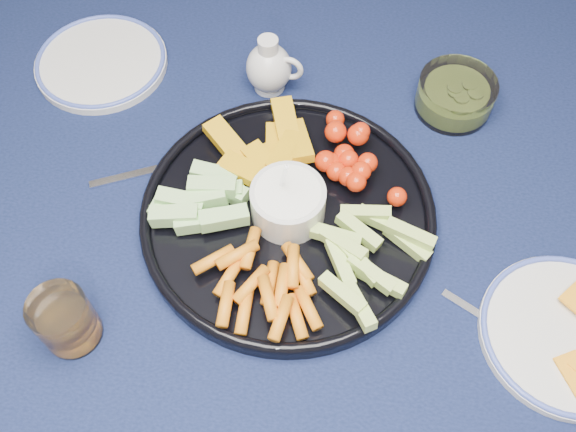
# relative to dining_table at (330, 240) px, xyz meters

# --- Properties ---
(dining_table) EXTENTS (1.67, 1.07, 0.75)m
(dining_table) POSITION_rel_dining_table_xyz_m (0.00, 0.00, 0.00)
(dining_table) COLOR #4F2C1A
(dining_table) RESTS_ON ground
(crudite_platter) EXTENTS (0.40, 0.40, 0.13)m
(crudite_platter) POSITION_rel_dining_table_xyz_m (-0.06, -0.03, 0.11)
(crudite_platter) COLOR black
(crudite_platter) RESTS_ON dining_table
(creamer_pitcher) EXTENTS (0.09, 0.07, 0.10)m
(creamer_pitcher) POSITION_rel_dining_table_xyz_m (-0.12, 0.21, 0.13)
(creamer_pitcher) COLOR silver
(creamer_pitcher) RESTS_ON dining_table
(pickle_bowl) EXTENTS (0.12, 0.12, 0.05)m
(pickle_bowl) POSITION_rel_dining_table_xyz_m (0.16, 0.21, 0.11)
(pickle_bowl) COLOR silver
(pickle_bowl) RESTS_ON dining_table
(cheese_plate) EXTENTS (0.21, 0.21, 0.03)m
(cheese_plate) POSITION_rel_dining_table_xyz_m (0.30, -0.15, 0.10)
(cheese_plate) COLOR silver
(cheese_plate) RESTS_ON dining_table
(juice_tumbler) EXTENTS (0.07, 0.07, 0.08)m
(juice_tumbler) POSITION_rel_dining_table_xyz_m (-0.30, -0.23, 0.12)
(juice_tumbler) COLOR silver
(juice_tumbler) RESTS_ON dining_table
(fork_left) EXTENTS (0.18, 0.10, 0.00)m
(fork_left) POSITION_rel_dining_table_xyz_m (-0.25, 0.04, 0.09)
(fork_left) COLOR silver
(fork_left) RESTS_ON dining_table
(fork_right) EXTENTS (0.15, 0.10, 0.00)m
(fork_right) POSITION_rel_dining_table_xyz_m (0.24, -0.16, 0.09)
(fork_right) COLOR silver
(fork_right) RESTS_ON dining_table
(side_plate_extra) EXTENTS (0.21, 0.21, 0.02)m
(side_plate_extra) POSITION_rel_dining_table_xyz_m (-0.40, 0.22, 0.10)
(side_plate_extra) COLOR silver
(side_plate_extra) RESTS_ON dining_table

